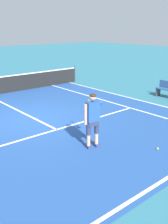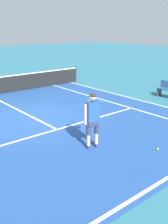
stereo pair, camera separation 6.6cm
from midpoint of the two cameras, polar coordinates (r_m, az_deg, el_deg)
ground_plane at (r=10.85m, az=-10.70°, el=-1.50°), size 80.00×80.00×0.00m
court_inner_surface at (r=10.42m, az=-9.22°, el=-2.24°), size 10.98×11.22×0.00m
line_baseline at (r=6.83m, az=16.16°, el=-14.24°), size 10.98×0.10×0.01m
line_service at (r=9.64m, az=-6.13°, el=-3.80°), size 8.23×0.10×0.01m
line_centre_service at (r=12.27m, az=-14.65°, el=0.54°), size 0.10×6.40×0.01m
line_singles_right at (r=12.90m, az=6.51°, el=1.87°), size 0.10×10.82×0.01m
line_doubles_right at (r=13.91m, az=10.41°, el=2.87°), size 0.10×10.82×0.01m
tennis_player at (r=7.90m, az=1.60°, el=-1.04°), size 0.83×1.06×1.71m
tennis_ball_near_feet at (r=8.37m, az=15.41°, el=-7.65°), size 0.07×0.07×0.07m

